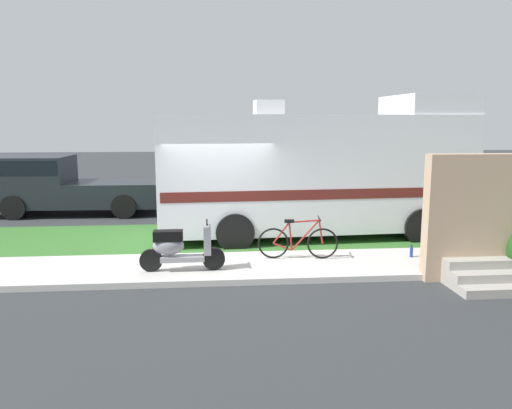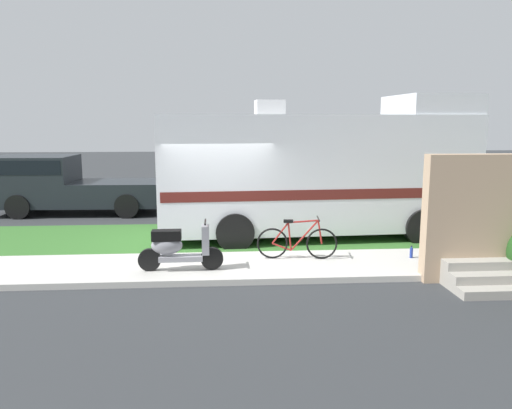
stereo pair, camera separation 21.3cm
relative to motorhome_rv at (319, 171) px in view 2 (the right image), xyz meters
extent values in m
plane|color=#2D3033|center=(-2.57, -1.57, -1.74)|extent=(80.00, 80.00, 0.00)
cube|color=beige|center=(-2.57, -2.77, -1.68)|extent=(24.00, 2.00, 0.12)
cube|color=#336628|center=(-2.57, -0.07, -1.70)|extent=(24.00, 3.40, 0.08)
cube|color=silver|center=(-0.11, -0.01, -0.01)|extent=(7.95, 2.78, 2.85)
cube|color=silver|center=(2.90, 0.16, 1.66)|extent=(1.92, 2.33, 0.50)
cube|color=#591E19|center=(-0.11, -0.01, -0.44)|extent=(7.79, 2.79, 0.24)
cube|color=black|center=(3.78, 0.21, 0.49)|extent=(0.19, 2.00, 0.90)
cube|color=silver|center=(-1.28, -0.07, 1.59)|extent=(0.73, 0.64, 0.36)
cylinder|color=black|center=(2.25, 1.25, -1.29)|extent=(0.91, 0.33, 0.90)
cylinder|color=black|center=(2.38, -1.00, -1.29)|extent=(0.91, 0.33, 0.90)
cylinder|color=black|center=(-2.32, 1.00, -1.29)|extent=(0.91, 0.33, 0.90)
cylinder|color=black|center=(-2.20, -1.25, -1.29)|extent=(0.91, 0.33, 0.90)
cylinder|color=black|center=(-2.70, -3.08, -1.40)|extent=(0.44, 0.11, 0.44)
cylinder|color=black|center=(-3.91, -3.10, -1.40)|extent=(0.44, 0.11, 0.44)
cube|color=gray|center=(-3.30, -3.09, -1.38)|extent=(0.85, 0.29, 0.10)
cube|color=black|center=(-3.57, -3.09, -0.92)|extent=(0.56, 0.27, 0.20)
ellipsoid|color=gray|center=(-3.57, -3.09, -1.12)|extent=(0.60, 0.31, 0.36)
cube|color=gray|center=(-2.82, -3.08, -1.02)|extent=(0.14, 0.32, 0.56)
cylinder|color=black|center=(-2.82, -3.08, -0.67)|extent=(0.04, 0.50, 0.04)
sphere|color=white|center=(-2.82, -3.08, -0.84)|extent=(0.12, 0.12, 0.12)
torus|color=black|center=(-0.41, -2.50, -1.29)|extent=(0.66, 0.11, 0.66)
torus|color=black|center=(-1.44, -2.38, -1.29)|extent=(0.66, 0.11, 0.66)
cylinder|color=maroon|center=(-0.77, -2.46, -1.11)|extent=(0.59, 0.10, 0.67)
cylinder|color=maroon|center=(-1.08, -2.42, -1.14)|extent=(0.10, 0.05, 0.60)
cylinder|color=maroon|center=(-0.80, -2.45, -0.81)|extent=(0.63, 0.10, 0.09)
cylinder|color=maroon|center=(-1.24, -2.40, -1.36)|extent=(0.41, 0.08, 0.18)
cylinder|color=maroon|center=(-1.27, -2.40, -1.06)|extent=(0.36, 0.07, 0.47)
cylinder|color=maroon|center=(-0.45, -2.49, -1.04)|extent=(0.12, 0.05, 0.51)
cube|color=black|center=(-1.11, -2.42, -0.81)|extent=(0.21, 0.12, 0.06)
cylinder|color=black|center=(-0.49, -2.49, -0.75)|extent=(0.08, 0.52, 0.03)
cube|color=#1E2328|center=(-8.56, 4.08, -0.65)|extent=(2.55, 2.02, 1.61)
cube|color=black|center=(-8.56, 4.08, -0.15)|extent=(2.43, 2.04, 0.44)
cube|color=#1E2328|center=(-5.78, 4.01, -1.07)|extent=(3.11, 2.04, 0.77)
cylinder|color=black|center=(-8.78, 3.14, -1.36)|extent=(0.77, 0.26, 0.76)
cylinder|color=black|center=(-8.73, 5.02, -1.36)|extent=(0.77, 0.26, 0.76)
cylinder|color=black|center=(-5.44, 3.06, -1.36)|extent=(0.77, 0.26, 0.76)
cylinder|color=black|center=(-5.40, 4.94, -1.36)|extent=(0.77, 0.26, 0.76)
cube|color=#9E998E|center=(2.25, -4.37, -1.66)|extent=(1.40, 0.96, 0.16)
cube|color=#9E998E|center=(2.25, -4.21, -1.50)|extent=(1.40, 0.64, 0.16)
cube|color=#9E998E|center=(2.25, -4.05, -1.34)|extent=(1.40, 0.32, 0.16)
cube|color=tan|center=(2.25, -3.74, -0.54)|extent=(2.00, 0.30, 2.40)
cylinder|color=brown|center=(2.60, -3.17, -1.53)|extent=(0.08, 0.08, 0.18)
cylinder|color=brown|center=(2.60, -3.17, -1.42)|extent=(0.04, 0.04, 0.04)
cylinder|color=black|center=(2.60, -3.17, -1.39)|extent=(0.04, 0.04, 0.01)
cylinder|color=navy|center=(1.52, -2.54, -1.51)|extent=(0.07, 0.07, 0.21)
cylinder|color=navy|center=(1.52, -2.54, -1.39)|extent=(0.03, 0.03, 0.04)
cylinder|color=black|center=(1.52, -2.54, -1.36)|extent=(0.03, 0.03, 0.02)
camera|label=1|loc=(-2.73, -12.61, 1.25)|focal=35.18mm
camera|label=2|loc=(-2.52, -12.63, 1.25)|focal=35.18mm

